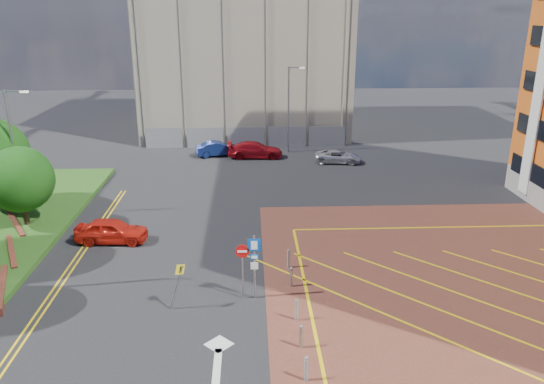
{
  "coord_description": "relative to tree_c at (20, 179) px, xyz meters",
  "views": [
    {
      "loc": [
        0.37,
        -21.0,
        12.89
      ],
      "look_at": [
        1.45,
        4.05,
        4.23
      ],
      "focal_mm": 35.0,
      "sensor_mm": 36.0,
      "label": 1
    }
  ],
  "objects": [
    {
      "name": "car_red_left",
      "position": [
        5.75,
        -2.26,
        -2.49
      ],
      "size": [
        4.22,
        1.87,
        1.41
      ],
      "primitive_type": "imported",
      "rotation": [
        0.0,
        0.0,
        1.52
      ],
      "color": "red",
      "rests_on": "ground"
    },
    {
      "name": "sign_cluster",
      "position": [
        13.8,
        -9.02,
        -1.24
      ],
      "size": [
        1.17,
        0.12,
        3.2
      ],
      "color": "#9EA0A8",
      "rests_on": "ground"
    },
    {
      "name": "lamp_back",
      "position": [
        17.58,
        18.0,
        1.17
      ],
      "size": [
        1.53,
        0.16,
        8.0
      ],
      "color": "#9EA0A8",
      "rests_on": "ground"
    },
    {
      "name": "car_red_back",
      "position": [
        14.34,
        16.03,
        -2.47
      ],
      "size": [
        5.04,
        2.15,
        1.45
      ],
      "primitive_type": "imported",
      "rotation": [
        0.0,
        0.0,
        1.54
      ],
      "color": "#A50E17",
      "rests_on": "ground"
    },
    {
      "name": "ground",
      "position": [
        13.5,
        -10.0,
        -3.19
      ],
      "size": [
        140.0,
        140.0,
        0.0
      ],
      "primitive_type": "plane",
      "color": "black",
      "rests_on": "ground"
    },
    {
      "name": "lamp_left_far",
      "position": [
        -0.92,
        2.0,
        1.47
      ],
      "size": [
        1.53,
        0.16,
        8.0
      ],
      "color": "#9EA0A8",
      "rests_on": "grass_bed"
    },
    {
      "name": "construction_building",
      "position": [
        13.5,
        30.0,
        7.81
      ],
      "size": [
        21.2,
        19.2,
        22.0
      ],
      "primitive_type": "cube",
      "color": "#A29885",
      "rests_on": "ground"
    },
    {
      "name": "warning_sign",
      "position": [
        10.57,
        -9.82,
        -1.76
      ],
      "size": [
        0.81,
        0.43,
        2.24
      ],
      "color": "#9EA0A8",
      "rests_on": "ground"
    },
    {
      "name": "tree_c",
      "position": [
        0.0,
        0.0,
        0.0
      ],
      "size": [
        4.0,
        4.0,
        4.9
      ],
      "color": "#3D2B1C",
      "rests_on": "grass_bed"
    },
    {
      "name": "construction_fence",
      "position": [
        14.5,
        20.0,
        -2.19
      ],
      "size": [
        21.6,
        0.06,
        2.0
      ],
      "primitive_type": "cube",
      "color": "gray",
      "rests_on": "ground"
    },
    {
      "name": "car_silver_back",
      "position": [
        21.65,
        13.98,
        -2.63
      ],
      "size": [
        4.29,
        2.47,
        1.13
      ],
      "primitive_type": "imported",
      "rotation": [
        0.0,
        0.0,
        1.42
      ],
      "color": "#BBBAC2",
      "rests_on": "ground"
    },
    {
      "name": "bollard_row",
      "position": [
        15.8,
        -11.67,
        -2.72
      ],
      "size": [
        0.14,
        11.14,
        0.9
      ],
      "color": "#9EA0A8",
      "rests_on": "forecourt"
    },
    {
      "name": "car_blue_back",
      "position": [
        10.9,
        16.82,
        -2.53
      ],
      "size": [
        4.26,
        2.33,
        1.33
      ],
      "primitive_type": "imported",
      "rotation": [
        0.0,
        0.0,
        1.81
      ],
      "color": "navy",
      "rests_on": "ground"
    }
  ]
}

